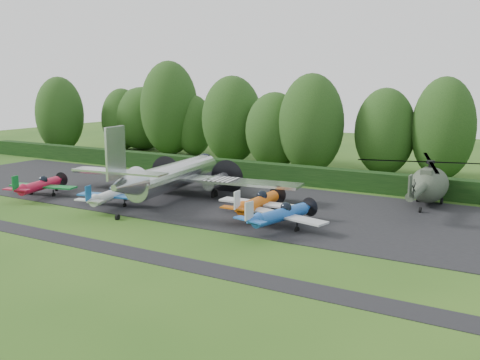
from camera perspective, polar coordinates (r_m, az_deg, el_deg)
The scene contains 20 objects.
ground at distance 42.67m, azimuth -10.84°, elevation -4.50°, with size 160.00×160.00×0.00m, color #214914.
apron at distance 50.39m, azimuth -3.37°, elevation -2.01°, with size 70.00×18.00×0.01m, color black.
taxiway_verge at distance 38.54m, azimuth -16.72°, elevation -6.39°, with size 70.00×2.00×0.00m, color black.
hedgerow at distance 59.67m, azimuth 2.48°, elevation -0.04°, with size 90.00×1.60×2.00m, color black.
transport_plane at distance 50.70m, azimuth -7.22°, elevation 0.48°, with size 24.09×18.47×7.72m.
light_plane_red at distance 54.59m, azimuth -20.56°, elevation -0.53°, with size 6.83×7.18×2.62m.
light_plane_white at distance 48.20m, azimuth -13.66°, elevation -1.58°, with size 6.68×7.02×2.57m.
light_plane_orange at distance 43.55m, azimuth 2.00°, elevation -2.41°, with size 7.36×7.74×2.83m.
light_plane_blue at distance 39.91m, azimuth 4.38°, elevation -3.70°, with size 7.10×7.46×2.73m.
helicopter at distance 50.10m, azimuth 19.51°, elevation -0.16°, with size 12.48×14.62×4.02m.
tree_0 at distance 88.47m, azimuth -12.46°, elevation 6.35°, with size 6.56×6.56×9.81m.
tree_2 at distance 80.70m, azimuth -7.55°, elevation 7.59°, with size 8.56×8.56×13.90m.
tree_3 at distance 64.58m, azimuth 15.19°, elevation 4.97°, with size 6.96×6.96×10.20m.
tree_4 at distance 64.23m, azimuth 7.61°, elevation 5.96°, with size 7.75×7.75×11.87m.
tree_6 at distance 72.19m, azimuth -0.86°, elevation 6.46°, with size 8.12×8.12×11.67m.
tree_7 at distance 63.64m, azimuth 20.88°, elevation 5.14°, with size 6.90×6.90×11.47m.
tree_8 at distance 79.59m, azimuth -4.91°, elevation 5.80°, with size 5.54×5.54×8.92m.
tree_9 at distance 88.30m, azimuth -18.69°, elevation 6.64°, with size 7.33×7.33×11.63m.
tree_10 at distance 67.31m, azimuth 3.70°, elevation 5.27°, with size 7.30×7.30×9.62m.
tree_11 at distance 87.90m, azimuth -10.31°, elevation 6.48°, with size 9.74×9.74×10.04m.
Camera 1 is at (27.30, -30.93, 10.89)m, focal length 40.00 mm.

